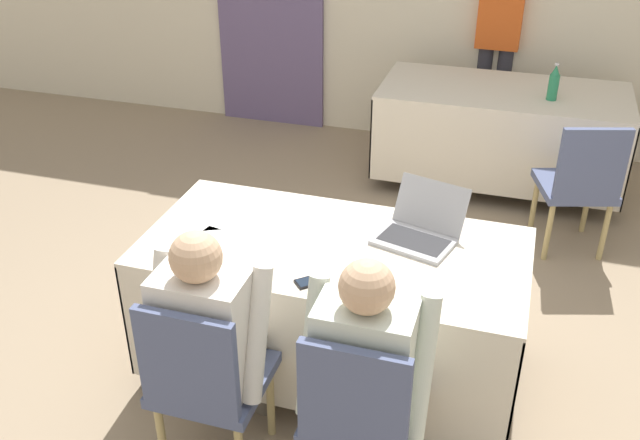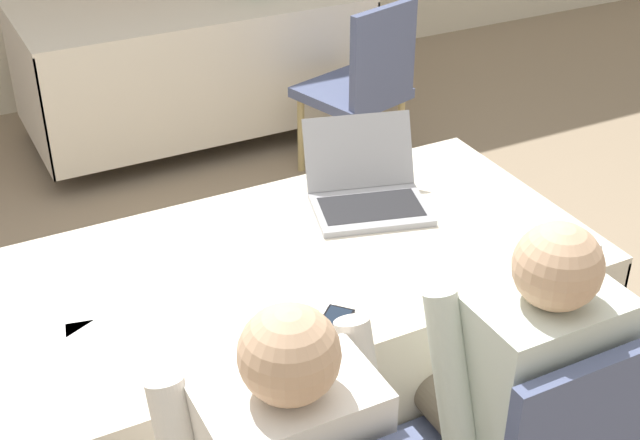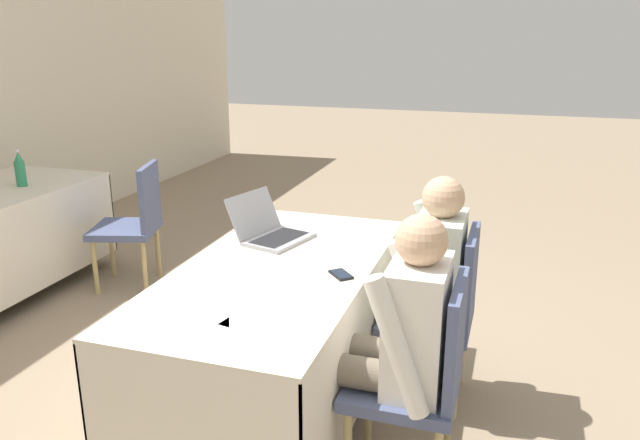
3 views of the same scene
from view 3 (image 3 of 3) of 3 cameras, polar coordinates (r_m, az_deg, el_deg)
The scene contains 13 objects.
ground_plane at distance 3.28m, azimuth -3.73°, elevation -16.63°, with size 24.00×24.00×0.00m, color gray.
conference_table_near at distance 3.00m, azimuth -3.95°, elevation -7.45°, with size 1.77×0.87×0.75m.
laptop at distance 3.29m, azimuth -4.47°, elevation -1.04°, with size 0.43×0.42×0.23m.
cell_phone at distance 2.82m, azimuth 1.93°, elevation -5.01°, with size 0.14×0.14×0.01m.
paper_beside_laptop at distance 2.40m, azimuth -11.86°, elevation -9.62°, with size 0.32×0.36×0.00m.
paper_centre_table at distance 2.40m, azimuth -5.01°, elevation -9.31°, with size 0.27×0.33×0.00m.
paper_left_edge at distance 2.85m, azimuth -2.55°, elevation -4.85°, with size 0.22×0.30×0.00m.
water_bottle at distance 4.88m, azimuth -25.73°, elevation 4.15°, with size 0.07×0.07×0.26m.
chair_near_left at distance 2.59m, azimuth 9.26°, elevation -13.82°, with size 0.44×0.44×0.91m.
chair_near_right at distance 3.15m, azimuth 11.10°, elevation -7.96°, with size 0.44×0.44×0.91m.
chair_far_spare at distance 4.68m, azimuth -16.60°, elevation -0.01°, with size 0.55×0.55×0.91m.
person_checkered_shirt at distance 2.52m, azimuth 7.08°, elevation -10.41°, with size 0.50×0.52×1.17m.
person_white_shirt at distance 3.10m, azimuth 9.37°, elevation -5.08°, with size 0.50×0.52×1.17m.
Camera 3 is at (-2.53, -1.03, 1.82)m, focal length 35.00 mm.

